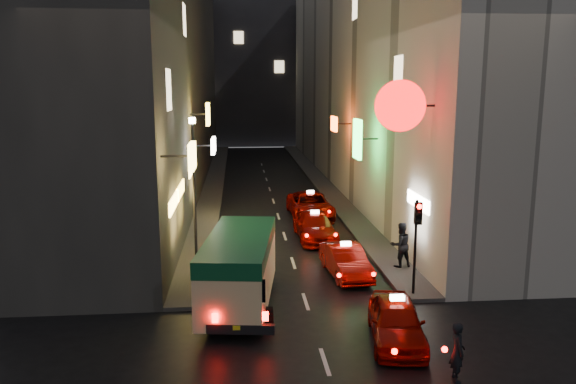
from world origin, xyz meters
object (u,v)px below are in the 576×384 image
object	(u,v)px
taxi_near	(396,318)
traffic_light	(417,227)
minibus	(239,263)
lamp_post	(194,181)
pedestrian_crossing	(458,348)

from	to	relation	value
taxi_near	traffic_light	distance (m)	4.24
minibus	lamp_post	size ratio (longest dim) A/B	1.00
pedestrian_crossing	lamp_post	size ratio (longest dim) A/B	0.29
pedestrian_crossing	minibus	bearing A→B (deg)	49.04
minibus	pedestrian_crossing	bearing A→B (deg)	-44.13
traffic_light	taxi_near	bearing A→B (deg)	-115.98
taxi_near	lamp_post	world-z (taller)	lamp_post
minibus	lamp_post	xyz separation A→B (m)	(-1.84, 4.81, 2.09)
traffic_light	lamp_post	bearing A→B (deg)	151.09
traffic_light	minibus	bearing A→B (deg)	-177.45
taxi_near	lamp_post	xyz separation A→B (m)	(-6.55, 7.92, 2.96)
minibus	pedestrian_crossing	size ratio (longest dim) A/B	3.44
taxi_near	pedestrian_crossing	world-z (taller)	pedestrian_crossing
taxi_near	traffic_light	bearing A→B (deg)	64.02
pedestrian_crossing	traffic_light	bearing A→B (deg)	-3.76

